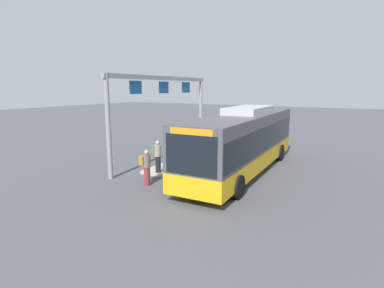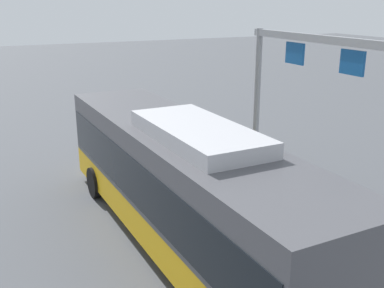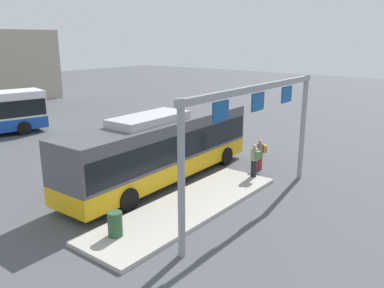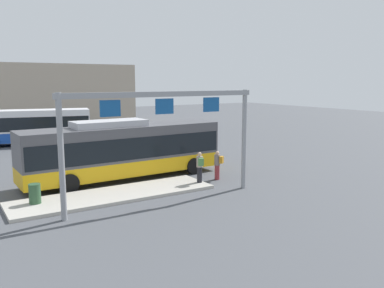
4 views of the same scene
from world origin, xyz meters
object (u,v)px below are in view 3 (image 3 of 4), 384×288
(person_waiting_near, at_px, (254,160))
(trash_bin, at_px, (115,224))
(person_boarding, at_px, (261,154))
(bus_main, at_px, (162,145))

(person_waiting_near, xyz_separation_m, trash_bin, (-8.38, 0.81, -0.44))
(person_boarding, relative_size, person_waiting_near, 1.00)
(person_boarding, bearing_deg, trash_bin, 54.23)
(bus_main, relative_size, trash_bin, 13.01)
(bus_main, bearing_deg, trash_bin, -155.23)
(person_boarding, relative_size, trash_bin, 1.86)
(trash_bin, bearing_deg, person_waiting_near, -5.54)
(person_waiting_near, relative_size, trash_bin, 1.86)
(person_boarding, bearing_deg, person_waiting_near, 73.92)
(bus_main, distance_m, person_waiting_near, 4.63)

